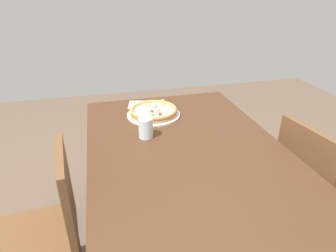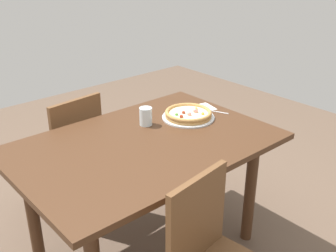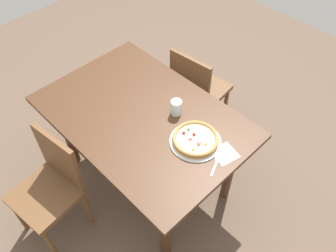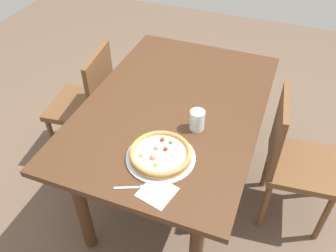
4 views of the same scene
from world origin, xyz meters
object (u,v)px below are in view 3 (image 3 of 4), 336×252
at_px(chair_near, 51,185).
at_px(plate, 195,141).
at_px(fork, 216,163).
at_px(chair_far, 197,89).
at_px(pizza, 196,139).
at_px(dining_table, 143,125).
at_px(drinking_glass, 176,107).
at_px(napkin, 225,154).

xyz_separation_m(chair_near, plate, (0.56, 0.78, 0.29)).
xyz_separation_m(plate, fork, (0.20, -0.03, -0.00)).
xyz_separation_m(chair_near, chair_far, (0.04, 1.39, 0.00)).
xyz_separation_m(chair_far, pizza, (0.52, -0.61, 0.31)).
distance_m(dining_table, chair_far, 0.73).
bearing_deg(fork, chair_near, 111.22).
xyz_separation_m(plate, drinking_glass, (-0.26, 0.09, 0.05)).
relative_size(chair_near, fork, 5.48).
bearing_deg(chair_near, plate, -133.17).
bearing_deg(napkin, chair_far, 142.18).
height_order(pizza, napkin, pizza).
xyz_separation_m(pizza, fork, (0.20, -0.03, -0.03)).
distance_m(chair_near, fork, 1.11).
xyz_separation_m(dining_table, chair_near, (-0.15, -0.70, -0.18)).
bearing_deg(pizza, chair_far, 130.40).
bearing_deg(drinking_glass, plate, -19.64).
bearing_deg(plate, napkin, 17.47).
xyz_separation_m(dining_table, plate, (0.41, 0.08, 0.11)).
bearing_deg(chair_far, fork, -47.64).
distance_m(plate, pizza, 0.03).
height_order(chair_near, pizza, chair_near).
bearing_deg(dining_table, fork, 4.68).
distance_m(chair_far, pizza, 0.87).
height_order(drinking_glass, napkin, drinking_glass).
distance_m(chair_far, drinking_glass, 0.67).
bearing_deg(pizza, dining_table, -168.61).
bearing_deg(drinking_glass, chair_near, -109.04).
bearing_deg(plate, chair_far, 130.42).
bearing_deg(fork, napkin, -17.10).
height_order(chair_near, napkin, chair_near).
xyz_separation_m(chair_far, plate, (0.52, -0.61, 0.29)).
bearing_deg(chair_near, chair_far, -98.99).
bearing_deg(dining_table, chair_near, -102.52).
distance_m(chair_far, plate, 0.86).
height_order(plate, drinking_glass, drinking_glass).
bearing_deg(napkin, chair_near, -131.97).
relative_size(pizza, napkin, 2.09).
bearing_deg(drinking_glass, dining_table, -129.70).
bearing_deg(pizza, plate, 83.20).
distance_m(chair_near, drinking_glass, 0.98).
xyz_separation_m(pizza, drinking_glass, (-0.26, 0.09, 0.02)).
height_order(dining_table, pizza, pizza).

